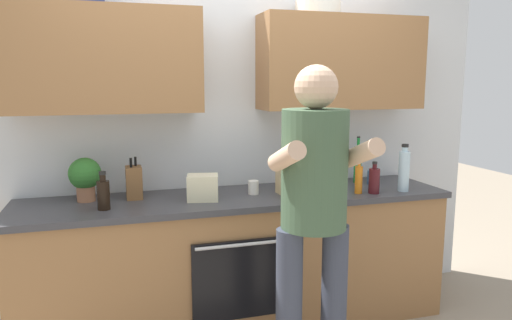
{
  "coord_description": "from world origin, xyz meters",
  "views": [
    {
      "loc": [
        -0.78,
        -2.99,
        1.64
      ],
      "look_at": [
        0.09,
        -0.1,
        1.15
      ],
      "focal_mm": 33.64,
      "sensor_mm": 36.0,
      "label": 1
    }
  ],
  "objects_px": {
    "grocery_bag_bread": "(295,179)",
    "mixing_bowl": "(329,180)",
    "knife_block": "(134,182)",
    "bottle_juice": "(359,179)",
    "bottle_soy": "(103,194)",
    "cup_tea": "(373,177)",
    "grocery_bag_rice": "(203,188)",
    "bottle_soda": "(358,164)",
    "person_standing": "(314,204)",
    "bottle_wine": "(374,180)",
    "bottle_water": "(404,170)",
    "potted_herb": "(85,176)",
    "cup_coffee": "(253,187)"
  },
  "relations": [
    {
      "from": "grocery_bag_bread",
      "to": "mixing_bowl",
      "type": "bearing_deg",
      "value": 26.39
    },
    {
      "from": "knife_block",
      "to": "bottle_juice",
      "type": "bearing_deg",
      "value": -11.32
    },
    {
      "from": "bottle_soy",
      "to": "cup_tea",
      "type": "height_order",
      "value": "bottle_soy"
    },
    {
      "from": "mixing_bowl",
      "to": "grocery_bag_rice",
      "type": "bearing_deg",
      "value": -171.64
    },
    {
      "from": "bottle_juice",
      "to": "cup_tea",
      "type": "distance_m",
      "value": 0.34
    },
    {
      "from": "grocery_bag_rice",
      "to": "knife_block",
      "type": "bearing_deg",
      "value": 157.2
    },
    {
      "from": "grocery_bag_rice",
      "to": "mixing_bowl",
      "type": "bearing_deg",
      "value": 8.36
    },
    {
      "from": "bottle_soda",
      "to": "grocery_bag_bread",
      "type": "relative_size",
      "value": 1.7
    },
    {
      "from": "cup_tea",
      "to": "mixing_bowl",
      "type": "distance_m",
      "value": 0.34
    },
    {
      "from": "bottle_soy",
      "to": "bottle_juice",
      "type": "xyz_separation_m",
      "value": [
        1.64,
        -0.06,
        0.01
      ]
    },
    {
      "from": "person_standing",
      "to": "mixing_bowl",
      "type": "height_order",
      "value": "person_standing"
    },
    {
      "from": "bottle_soy",
      "to": "knife_block",
      "type": "bearing_deg",
      "value": 51.47
    },
    {
      "from": "bottle_wine",
      "to": "bottle_soy",
      "type": "bearing_deg",
      "value": 177.1
    },
    {
      "from": "bottle_wine",
      "to": "bottle_water",
      "type": "distance_m",
      "value": 0.24
    },
    {
      "from": "knife_block",
      "to": "mixing_bowl",
      "type": "bearing_deg",
      "value": -1.52
    },
    {
      "from": "bottle_juice",
      "to": "potted_herb",
      "type": "bearing_deg",
      "value": 170.15
    },
    {
      "from": "cup_tea",
      "to": "cup_coffee",
      "type": "bearing_deg",
      "value": -176.78
    },
    {
      "from": "cup_coffee",
      "to": "mixing_bowl",
      "type": "distance_m",
      "value": 0.59
    },
    {
      "from": "person_standing",
      "to": "bottle_soda",
      "type": "bearing_deg",
      "value": 50.88
    },
    {
      "from": "cup_coffee",
      "to": "potted_herb",
      "type": "height_order",
      "value": "potted_herb"
    },
    {
      "from": "bottle_water",
      "to": "person_standing",
      "type": "bearing_deg",
      "value": -147.52
    },
    {
      "from": "knife_block",
      "to": "grocery_bag_rice",
      "type": "height_order",
      "value": "knife_block"
    },
    {
      "from": "bottle_wine",
      "to": "cup_coffee",
      "type": "distance_m",
      "value": 0.81
    },
    {
      "from": "bottle_soda",
      "to": "grocery_bag_rice",
      "type": "bearing_deg",
      "value": -170.63
    },
    {
      "from": "bottle_water",
      "to": "grocery_bag_bread",
      "type": "height_order",
      "value": "bottle_water"
    },
    {
      "from": "cup_tea",
      "to": "potted_herb",
      "type": "height_order",
      "value": "potted_herb"
    },
    {
      "from": "bottle_soy",
      "to": "bottle_soda",
      "type": "bearing_deg",
      "value": 8.12
    },
    {
      "from": "bottle_wine",
      "to": "grocery_bag_rice",
      "type": "height_order",
      "value": "bottle_wine"
    },
    {
      "from": "person_standing",
      "to": "bottle_soda",
      "type": "height_order",
      "value": "person_standing"
    },
    {
      "from": "cup_coffee",
      "to": "grocery_bag_rice",
      "type": "height_order",
      "value": "grocery_bag_rice"
    },
    {
      "from": "cup_tea",
      "to": "potted_herb",
      "type": "distance_m",
      "value": 2.0
    },
    {
      "from": "bottle_wine",
      "to": "knife_block",
      "type": "distance_m",
      "value": 1.58
    },
    {
      "from": "bottle_soy",
      "to": "potted_herb",
      "type": "distance_m",
      "value": 0.28
    },
    {
      "from": "mixing_bowl",
      "to": "grocery_bag_rice",
      "type": "distance_m",
      "value": 0.95
    },
    {
      "from": "bottle_soda",
      "to": "grocery_bag_bread",
      "type": "distance_m",
      "value": 0.63
    },
    {
      "from": "bottle_wine",
      "to": "grocery_bag_rice",
      "type": "relative_size",
      "value": 1.12
    },
    {
      "from": "cup_coffee",
      "to": "bottle_wine",
      "type": "bearing_deg",
      "value": -15.08
    },
    {
      "from": "bottle_soy",
      "to": "mixing_bowl",
      "type": "xyz_separation_m",
      "value": [
        1.54,
        0.2,
        -0.05
      ]
    },
    {
      "from": "bottle_water",
      "to": "bottle_juice",
      "type": "bearing_deg",
      "value": 175.41
    },
    {
      "from": "cup_coffee",
      "to": "knife_block",
      "type": "relative_size",
      "value": 0.34
    },
    {
      "from": "bottle_water",
      "to": "grocery_bag_bread",
      "type": "bearing_deg",
      "value": 170.91
    },
    {
      "from": "person_standing",
      "to": "bottle_soda",
      "type": "relative_size",
      "value": 4.99
    },
    {
      "from": "bottle_soda",
      "to": "mixing_bowl",
      "type": "distance_m",
      "value": 0.28
    },
    {
      "from": "person_standing",
      "to": "potted_herb",
      "type": "bearing_deg",
      "value": 141.59
    },
    {
      "from": "bottle_water",
      "to": "bottle_juice",
      "type": "height_order",
      "value": "bottle_water"
    },
    {
      "from": "cup_tea",
      "to": "grocery_bag_rice",
      "type": "distance_m",
      "value": 1.29
    },
    {
      "from": "cup_tea",
      "to": "potted_herb",
      "type": "xyz_separation_m",
      "value": [
        -1.99,
        0.07,
        0.11
      ]
    },
    {
      "from": "bottle_wine",
      "to": "knife_block",
      "type": "relative_size",
      "value": 0.81
    },
    {
      "from": "bottle_water",
      "to": "knife_block",
      "type": "bearing_deg",
      "value": 169.9
    },
    {
      "from": "bottle_soda",
      "to": "knife_block",
      "type": "distance_m",
      "value": 1.61
    }
  ]
}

